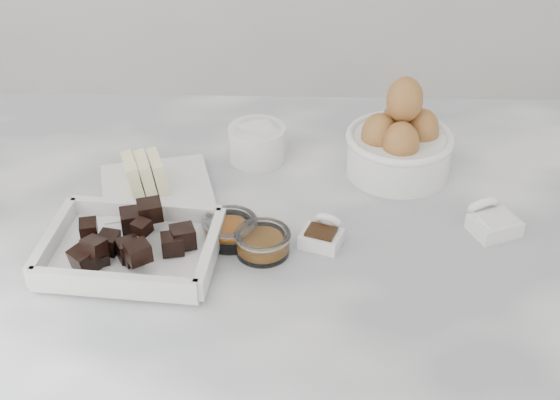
# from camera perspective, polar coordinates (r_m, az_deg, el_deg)

# --- Properties ---
(marble_slab) EXTENTS (1.20, 0.80, 0.04)m
(marble_slab) POSITION_cam_1_polar(r_m,az_deg,el_deg) (0.98, -1.22, -3.86)
(marble_slab) COLOR silver
(marble_slab) RESTS_ON cabinet
(chocolate_dish) EXTENTS (0.22, 0.17, 0.05)m
(chocolate_dish) POSITION_cam_1_polar(r_m,az_deg,el_deg) (0.94, -10.87, -3.20)
(chocolate_dish) COLOR white
(chocolate_dish) RESTS_ON marble_slab
(butter_plate) EXTENTS (0.18, 0.18, 0.06)m
(butter_plate) POSITION_cam_1_polar(r_m,az_deg,el_deg) (1.06, -9.15, 1.24)
(butter_plate) COLOR white
(butter_plate) RESTS_ON marble_slab
(sugar_ramekin) EXTENTS (0.08, 0.08, 0.05)m
(sugar_ramekin) POSITION_cam_1_polar(r_m,az_deg,el_deg) (1.12, -1.69, 4.28)
(sugar_ramekin) COLOR white
(sugar_ramekin) RESTS_ON marble_slab
(egg_bowl) EXTENTS (0.15, 0.15, 0.14)m
(egg_bowl) POSITION_cam_1_polar(r_m,az_deg,el_deg) (1.09, 8.72, 4.18)
(egg_bowl) COLOR white
(egg_bowl) RESTS_ON marble_slab
(honey_bowl) EXTENTS (0.07, 0.07, 0.03)m
(honey_bowl) POSITION_cam_1_polar(r_m,az_deg,el_deg) (0.94, -1.28, -3.09)
(honey_bowl) COLOR white
(honey_bowl) RESTS_ON marble_slab
(zest_bowl) EXTENTS (0.07, 0.07, 0.03)m
(zest_bowl) POSITION_cam_1_polar(r_m,az_deg,el_deg) (0.96, -3.68, -2.11)
(zest_bowl) COLOR white
(zest_bowl) RESTS_ON marble_slab
(vanilla_spoon) EXTENTS (0.06, 0.07, 0.04)m
(vanilla_spoon) POSITION_cam_1_polar(r_m,az_deg,el_deg) (0.96, 3.15, -2.48)
(vanilla_spoon) COLOR white
(vanilla_spoon) RESTS_ON marble_slab
(salt_spoon) EXTENTS (0.07, 0.08, 0.04)m
(salt_spoon) POSITION_cam_1_polar(r_m,az_deg,el_deg) (1.02, 15.21, -1.42)
(salt_spoon) COLOR white
(salt_spoon) RESTS_ON marble_slab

